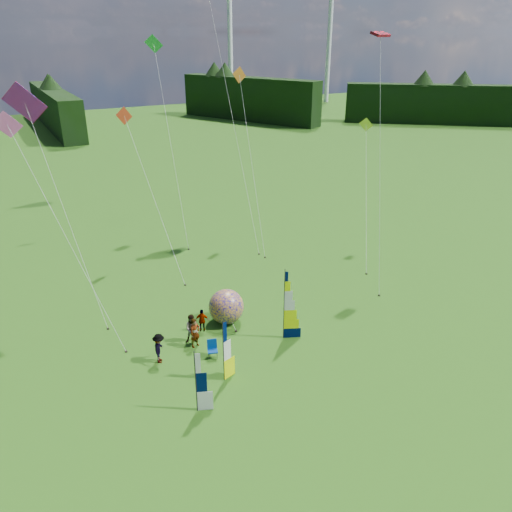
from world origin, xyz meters
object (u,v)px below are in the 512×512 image
feather_banner_main (284,306)px  camp_chair (213,350)px  side_banner_left (223,352)px  spectator_c (159,348)px  side_banner_far (196,383)px  spectator_d (202,320)px  bol_inflatable (226,307)px  kite_whale (231,103)px  spectator_a (195,333)px  spectator_b (192,329)px

feather_banner_main → camp_chair: bearing=-158.6°
side_banner_left → spectator_c: 4.22m
side_banner_far → feather_banner_main: bearing=48.2°
side_banner_left → side_banner_far: side_banner_left is taller
spectator_d → side_banner_left: bearing=109.3°
spectator_c → spectator_d: size_ratio=1.19×
bol_inflatable → kite_whale: size_ratio=0.10×
spectator_a → spectator_c: (-2.37, -0.47, -0.03)m
spectator_d → side_banner_far: bearing=94.2°
spectator_a → spectator_c: spectator_a is taller
spectator_d → kite_whale: kite_whale is taller
feather_banner_main → spectator_d: size_ratio=2.99×
feather_banner_main → spectator_a: bearing=-174.9°
side_banner_left → kite_whale: kite_whale is taller
side_banner_left → spectator_b: (-0.11, 4.20, -0.86)m
side_banner_left → side_banner_far: bearing=-163.0°
spectator_b → spectator_d: spectator_b is taller
spectator_d → spectator_b: bearing=70.8°
spectator_b → bol_inflatable: bearing=44.8°
feather_banner_main → spectator_b: (-5.06, 2.22, -1.33)m
side_banner_left → spectator_d: side_banner_left is taller
spectator_a → spectator_b: size_ratio=0.99×
spectator_a → spectator_d: (1.03, 1.35, -0.18)m
feather_banner_main → spectator_c: size_ratio=2.52×
feather_banner_main → kite_whale: size_ratio=0.19×
spectator_a → spectator_d: spectator_a is taller
side_banner_far → spectator_a: size_ratio=1.82×
spectator_a → feather_banner_main: bearing=-36.2°
spectator_c → spectator_d: bearing=-35.3°
side_banner_far → kite_whale: 26.74m
feather_banner_main → camp_chair: 4.97m
side_banner_far → spectator_c: size_ratio=1.88×
side_banner_left → spectator_d: 5.27m
camp_chair → kite_whale: bearing=78.1°
spectator_b → side_banner_left: bearing=-66.0°
feather_banner_main → kite_whale: bearing=97.3°
feather_banner_main → spectator_c: bearing=-165.7°
spectator_a → camp_chair: size_ratio=1.75×
spectator_a → side_banner_far: bearing=-128.4°
camp_chair → kite_whale: (10.07, 17.68, 11.13)m
spectator_d → camp_chair: 2.96m
side_banner_far → camp_chair: (2.49, 3.72, -1.17)m
spectator_c → spectator_b: bearing=-42.2°
feather_banner_main → kite_whale: kite_whale is taller
spectator_b → spectator_c: size_ratio=1.05×
side_banner_left → camp_chair: bearing=64.6°
spectator_a → kite_whale: bearing=39.8°
side_banner_far → spectator_b: (2.08, 5.71, -0.76)m
bol_inflatable → camp_chair: 4.00m
feather_banner_main → spectator_d: (-4.06, 3.11, -1.51)m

